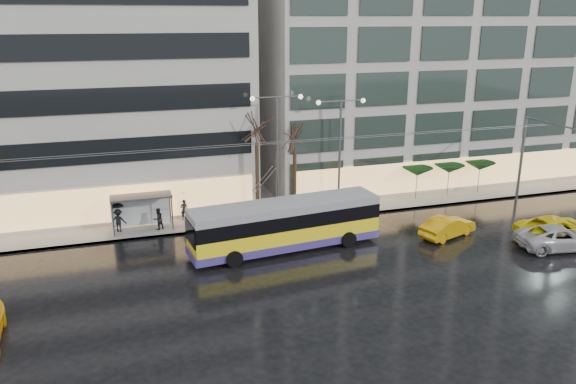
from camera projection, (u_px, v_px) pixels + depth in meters
name	position (u px, v px, depth m)	size (l,w,h in m)	color
ground	(297.00, 279.00, 32.55)	(140.00, 140.00, 0.00)	black
sidewalk	(266.00, 202.00, 45.85)	(80.00, 10.00, 0.15)	gray
kerb	(284.00, 222.00, 41.34)	(80.00, 0.10, 0.15)	slate
building_left	(15.00, 64.00, 41.94)	(34.00, 14.00, 22.00)	#A5A19D
building_right	(429.00, 38.00, 51.51)	(32.00, 14.00, 25.00)	#A5A19D
trolleybus	(286.00, 226.00, 36.30)	(12.77, 5.27, 5.83)	yellow
catenary	(275.00, 172.00, 38.79)	(42.24, 5.12, 7.00)	#595B60
bus_shelter	(136.00, 205.00, 39.29)	(4.20, 1.60, 2.51)	#595B60
street_lamp_near	(277.00, 139.00, 41.17)	(3.96, 0.36, 9.03)	#595B60
street_lamp_far	(340.00, 138.00, 42.68)	(3.96, 0.36, 8.53)	#595B60
tree_a	(256.00, 125.00, 40.59)	(3.20, 3.20, 8.40)	black
tree_b	(295.00, 131.00, 41.84)	(3.20, 3.20, 7.70)	black
parasol_a	(417.00, 172.00, 45.84)	(2.50, 2.50, 2.65)	#595B60
parasol_b	(449.00, 169.00, 46.70)	(2.50, 2.50, 2.65)	#595B60
parasol_c	(480.00, 166.00, 47.56)	(2.50, 2.50, 2.65)	#595B60
taxi_b	(448.00, 227.00, 38.65)	(1.52, 4.37, 1.44)	#DC9D0B
taxi_c	(557.00, 228.00, 38.20)	(2.59, 5.62, 1.56)	#FFEC0D
sedan_silver	(559.00, 237.00, 36.65)	(2.54, 5.52, 1.53)	#B9B9BE
pedestrian_a	(184.00, 201.00, 41.23)	(1.07, 1.09, 2.19)	black
pedestrian_b	(158.00, 219.00, 39.56)	(0.95, 0.89, 1.55)	black
pedestrian_c	(118.00, 217.00, 39.02)	(1.21, 1.03, 2.11)	black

